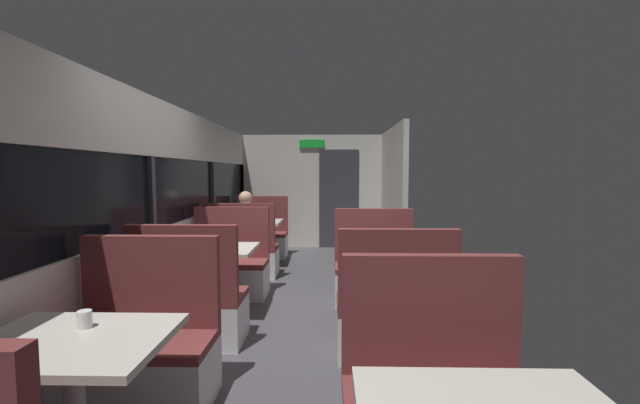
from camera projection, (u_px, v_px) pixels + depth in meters
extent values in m
cube|color=#423F44|center=(295.00, 325.00, 4.03)|extent=(3.30, 9.20, 0.02)
cube|color=beige|center=(152.00, 277.00, 4.03)|extent=(0.08, 8.40, 0.95)
cube|color=beige|center=(147.00, 126.00, 3.92)|extent=(0.08, 8.40, 0.60)
cube|color=black|center=(148.00, 194.00, 3.97)|extent=(0.03, 8.40, 0.75)
cube|color=#2D2D30|center=(151.00, 194.00, 3.96)|extent=(0.06, 0.08, 0.75)
cube|color=#2D2D30|center=(213.00, 186.00, 6.06)|extent=(0.06, 0.08, 0.75)
cube|color=#2D2D30|center=(243.00, 183.00, 8.15)|extent=(0.06, 0.08, 0.75)
cube|color=beige|center=(312.00, 191.00, 8.13)|extent=(2.90, 0.08, 2.30)
cube|color=#333338|center=(339.00, 199.00, 8.08)|extent=(0.80, 0.04, 2.00)
cube|color=green|center=(312.00, 144.00, 8.00)|extent=(0.50, 0.03, 0.16)
cube|color=beige|center=(392.00, 195.00, 6.90)|extent=(0.08, 2.40, 2.30)
cube|color=beige|center=(72.00, 342.00, 1.91)|extent=(0.90, 0.70, 0.04)
cube|color=silver|center=(140.00, 377.00, 2.61)|extent=(0.95, 0.50, 0.39)
cube|color=brown|center=(139.00, 343.00, 2.59)|extent=(0.95, 0.50, 0.06)
cube|color=brown|center=(152.00, 281.00, 2.78)|extent=(0.95, 0.08, 0.65)
cylinder|color=#9E9EA3|center=(213.00, 284.00, 4.24)|extent=(0.10, 0.10, 0.70)
cube|color=beige|center=(212.00, 249.00, 4.22)|extent=(0.90, 0.70, 0.04)
cube|color=silver|center=(192.00, 321.00, 3.60)|extent=(0.95, 0.50, 0.39)
cube|color=brown|center=(191.00, 296.00, 3.58)|extent=(0.95, 0.50, 0.06)
cube|color=brown|center=(182.00, 263.00, 3.34)|extent=(0.95, 0.08, 0.65)
cube|color=silver|center=(229.00, 281.00, 4.91)|extent=(0.95, 0.50, 0.39)
cube|color=brown|center=(228.00, 263.00, 4.90)|extent=(0.95, 0.50, 0.06)
cube|color=brown|center=(232.00, 232.00, 5.08)|extent=(0.95, 0.08, 0.65)
cylinder|color=#9E9EA3|center=(254.00, 244.00, 6.55)|extent=(0.10, 0.10, 0.70)
cube|color=beige|center=(253.00, 222.00, 6.52)|extent=(0.90, 0.70, 0.04)
cube|color=silver|center=(245.00, 263.00, 5.90)|extent=(0.95, 0.50, 0.39)
cube|color=brown|center=(245.00, 248.00, 5.88)|extent=(0.95, 0.50, 0.06)
cube|color=brown|center=(242.00, 226.00, 5.65)|extent=(0.95, 0.08, 0.65)
cube|color=silver|center=(261.00, 246.00, 7.21)|extent=(0.95, 0.50, 0.39)
cube|color=brown|center=(261.00, 234.00, 7.20)|extent=(0.95, 0.50, 0.06)
cube|color=brown|center=(262.00, 213.00, 7.38)|extent=(0.95, 0.08, 0.65)
cube|color=brown|center=(439.00, 399.00, 1.96)|extent=(0.95, 0.50, 0.06)
cube|color=brown|center=(430.00, 314.00, 2.14)|extent=(0.95, 0.08, 0.65)
cylinder|color=#9E9EA3|center=(383.00, 290.00, 4.00)|extent=(0.10, 0.10, 0.70)
cube|color=beige|center=(383.00, 254.00, 3.98)|extent=(0.90, 0.70, 0.04)
cube|color=silver|center=(393.00, 331.00, 3.36)|extent=(0.95, 0.50, 0.39)
cube|color=brown|center=(394.00, 305.00, 3.34)|extent=(0.95, 0.50, 0.06)
cube|color=brown|center=(398.00, 270.00, 3.10)|extent=(0.95, 0.08, 0.65)
cube|color=silver|center=(375.00, 286.00, 4.67)|extent=(0.95, 0.50, 0.39)
cube|color=brown|center=(375.00, 268.00, 4.66)|extent=(0.95, 0.50, 0.06)
cube|color=brown|center=(374.00, 235.00, 4.84)|extent=(0.95, 0.08, 0.65)
cube|color=#26262D|center=(245.00, 261.00, 5.90)|extent=(0.30, 0.36, 0.45)
cube|color=#99999E|center=(246.00, 225.00, 5.91)|extent=(0.34, 0.22, 0.60)
sphere|color=tan|center=(245.00, 198.00, 5.90)|extent=(0.20, 0.20, 0.20)
cylinder|color=#99999E|center=(235.00, 222.00, 6.09)|extent=(0.07, 0.28, 0.07)
cylinder|color=#99999E|center=(261.00, 223.00, 6.08)|extent=(0.07, 0.28, 0.07)
cylinder|color=white|center=(406.00, 250.00, 3.85)|extent=(0.07, 0.07, 0.09)
cylinder|color=white|center=(85.00, 319.00, 2.03)|extent=(0.07, 0.07, 0.09)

